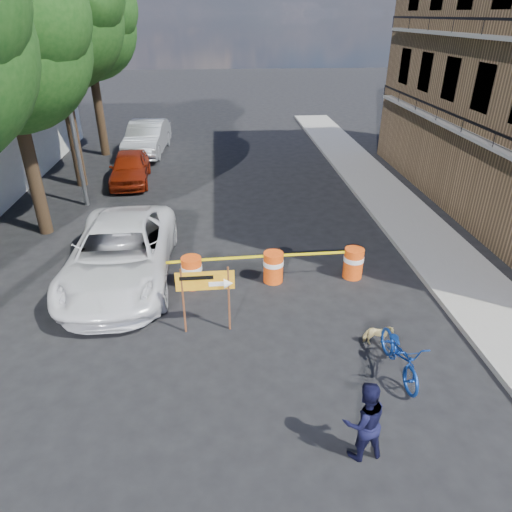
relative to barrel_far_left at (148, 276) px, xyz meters
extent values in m
plane|color=black|center=(2.70, -2.81, -0.47)|extent=(120.00, 120.00, 0.00)
cube|color=gray|center=(8.90, 3.19, -0.40)|extent=(2.40, 40.00, 0.15)
cylinder|color=#332316|center=(-4.10, 4.19, 1.91)|extent=(0.44, 0.44, 4.76)
sphere|color=#194B15|center=(-4.10, 4.19, 5.48)|extent=(5.00, 5.00, 5.00)
sphere|color=#194B15|center=(-3.22, 3.69, 6.33)|extent=(3.75, 3.75, 3.75)
cylinder|color=#332316|center=(-4.10, 9.19, 2.19)|extent=(0.44, 0.44, 5.32)
sphere|color=#194B15|center=(-4.10, 9.19, 6.18)|extent=(5.40, 5.40, 5.40)
sphere|color=#194B15|center=(-4.91, 9.86, 5.42)|extent=(3.78, 3.78, 3.78)
cylinder|color=#332316|center=(-4.10, 14.19, 1.99)|extent=(0.44, 0.44, 4.93)
sphere|color=#194B15|center=(-4.10, 14.19, 5.69)|extent=(4.80, 4.80, 4.80)
sphere|color=#194B15|center=(-3.26, 13.71, 6.57)|extent=(3.60, 3.60, 3.60)
sphere|color=#194B15|center=(-4.82, 14.79, 4.98)|extent=(3.36, 3.36, 3.36)
cylinder|color=gray|center=(-3.30, 6.69, 3.53)|extent=(0.16, 0.16, 8.00)
cylinder|color=#DF460D|center=(0.00, 0.00, -0.02)|extent=(0.56, 0.56, 0.90)
cylinder|color=white|center=(0.00, 0.00, 0.13)|extent=(0.58, 0.58, 0.14)
cylinder|color=#DF460D|center=(1.17, 0.14, -0.02)|extent=(0.56, 0.56, 0.90)
cylinder|color=white|center=(1.17, 0.14, 0.13)|extent=(0.58, 0.58, 0.14)
cylinder|color=#DF460D|center=(3.46, 0.23, -0.02)|extent=(0.56, 0.56, 0.90)
cylinder|color=white|center=(3.46, 0.23, 0.13)|extent=(0.58, 0.58, 0.14)
cylinder|color=#DF460D|center=(5.78, 0.28, -0.02)|extent=(0.56, 0.56, 0.90)
cylinder|color=white|center=(5.78, 0.28, 0.13)|extent=(0.58, 0.58, 0.14)
cylinder|color=#592D19|center=(1.09, -1.95, 0.40)|extent=(0.05, 0.05, 1.74)
cylinder|color=#592D19|center=(2.15, -1.93, 0.40)|extent=(0.05, 0.05, 1.74)
cube|color=orange|center=(1.62, -1.94, 0.93)|extent=(1.35, 0.05, 0.48)
cube|color=white|center=(1.89, -1.96, 0.84)|extent=(0.39, 0.02, 0.12)
cone|color=white|center=(2.15, -1.95, 0.84)|extent=(0.22, 0.25, 0.25)
cube|color=black|center=(1.42, -1.96, 1.02)|extent=(0.77, 0.02, 0.10)
imported|color=black|center=(4.29, -5.67, 0.31)|extent=(0.84, 0.70, 1.57)
imported|color=#123996|center=(5.67, -3.73, 0.47)|extent=(0.70, 1.02, 1.88)
imported|color=#E8D085|center=(5.52, -2.81, -0.20)|extent=(0.66, 0.35, 0.54)
imported|color=white|center=(-0.82, 0.69, 0.36)|extent=(2.82, 6.00, 1.66)
imported|color=maroon|center=(-1.97, 9.40, 0.22)|extent=(1.92, 4.15, 1.38)
imported|color=silver|center=(-1.79, 14.29, 0.38)|extent=(2.16, 5.29, 1.71)
camera|label=1|loc=(2.04, -10.92, 6.32)|focal=32.00mm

